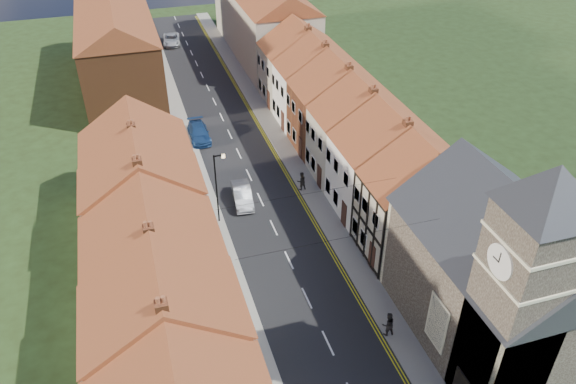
# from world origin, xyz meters

# --- Properties ---
(road) EXTENTS (7.00, 90.00, 0.02)m
(road) POSITION_xyz_m (0.00, 30.00, 0.01)
(road) COLOR black
(road) RESTS_ON ground
(pavement_left) EXTENTS (1.80, 90.00, 0.12)m
(pavement_left) POSITION_xyz_m (-4.40, 30.00, 0.06)
(pavement_left) COLOR gray
(pavement_left) RESTS_ON ground
(pavement_right) EXTENTS (1.80, 90.00, 0.12)m
(pavement_right) POSITION_xyz_m (4.40, 30.00, 0.06)
(pavement_right) COLOR gray
(pavement_right) RESTS_ON ground
(church) EXTENTS (11.25, 14.25, 15.20)m
(church) POSITION_xyz_m (9.36, 3.32, 5.88)
(church) COLOR #342925
(church) RESTS_ON ground
(cottage_r_tudor) EXTENTS (8.30, 5.20, 9.00)m
(cottage_r_tudor) POSITION_xyz_m (9.27, 12.70, 4.47)
(cottage_r_tudor) COLOR #B3A796
(cottage_r_tudor) RESTS_ON ground
(cottage_r_white_near) EXTENTS (8.30, 6.00, 9.00)m
(cottage_r_white_near) POSITION_xyz_m (9.30, 18.10, 4.47)
(cottage_r_white_near) COLOR white
(cottage_r_white_near) RESTS_ON ground
(cottage_r_cream_mid) EXTENTS (8.30, 5.20, 9.00)m
(cottage_r_cream_mid) POSITION_xyz_m (9.30, 23.50, 4.48)
(cottage_r_cream_mid) COLOR #B3A796
(cottage_r_cream_mid) RESTS_ON ground
(cottage_r_pink) EXTENTS (8.30, 6.00, 9.00)m
(cottage_r_pink) POSITION_xyz_m (9.30, 28.90, 4.47)
(cottage_r_pink) COLOR brown
(cottage_r_pink) RESTS_ON ground
(cottage_r_white_far) EXTENTS (8.30, 5.20, 9.00)m
(cottage_r_white_far) POSITION_xyz_m (9.30, 34.30, 4.48)
(cottage_r_white_far) COLOR white
(cottage_r_white_far) RESTS_ON ground
(cottage_r_cream_far) EXTENTS (8.30, 6.00, 9.00)m
(cottage_r_cream_far) POSITION_xyz_m (9.30, 39.70, 4.47)
(cottage_r_cream_far) COLOR #B3A796
(cottage_r_cream_far) RESTS_ON ground
(cottage_l_cream) EXTENTS (8.30, 6.30, 9.10)m
(cottage_l_cream) POSITION_xyz_m (-9.30, 5.55, 4.52)
(cottage_l_cream) COLOR #B3A796
(cottage_l_cream) RESTS_ON ground
(cottage_l_white) EXTENTS (8.30, 6.90, 8.80)m
(cottage_l_white) POSITION_xyz_m (-9.30, 11.95, 4.37)
(cottage_l_white) COLOR white
(cottage_l_white) RESTS_ON ground
(cottage_l_brick_mid) EXTENTS (8.30, 5.70, 9.10)m
(cottage_l_brick_mid) POSITION_xyz_m (-9.30, 18.05, 4.53)
(cottage_l_brick_mid) COLOR #B3A796
(cottage_l_brick_mid) RESTS_ON ground
(cottage_l_pink) EXTENTS (8.30, 6.30, 8.80)m
(cottage_l_pink) POSITION_xyz_m (-9.30, 23.85, 4.37)
(cottage_l_pink) COLOR white
(cottage_l_pink) RESTS_ON ground
(block_right_far) EXTENTS (8.30, 24.20, 10.50)m
(block_right_far) POSITION_xyz_m (9.30, 55.00, 5.29)
(block_right_far) COLOR #B3A796
(block_right_far) RESTS_ON ground
(block_left_far) EXTENTS (8.30, 24.20, 10.50)m
(block_left_far) POSITION_xyz_m (-9.30, 50.00, 5.29)
(block_left_far) COLOR brown
(block_left_far) RESTS_ON ground
(lamppost) EXTENTS (0.88, 0.15, 6.00)m
(lamppost) POSITION_xyz_m (-3.81, 20.00, 3.54)
(lamppost) COLOR black
(lamppost) RESTS_ON pavement_left
(car_mid) EXTENTS (1.84, 4.26, 1.36)m
(car_mid) POSITION_xyz_m (-1.50, 22.13, 0.68)
(car_mid) COLOR #9EA0A5
(car_mid) RESTS_ON ground
(car_far) EXTENTS (1.91, 4.65, 1.35)m
(car_far) POSITION_xyz_m (-3.06, 34.00, 0.67)
(car_far) COLOR navy
(car_far) RESTS_ON ground
(car_distant) EXTENTS (2.75, 5.01, 1.33)m
(car_distant) POSITION_xyz_m (-2.05, 62.23, 0.67)
(car_distant) COLOR silver
(car_distant) RESTS_ON ground
(pedestrian_left) EXTENTS (0.57, 0.38, 1.56)m
(pedestrian_left) POSITION_xyz_m (-5.10, 4.60, 0.90)
(pedestrian_left) COLOR black
(pedestrian_left) RESTS_ON pavement_left
(pedestrian_right) EXTENTS (0.85, 0.68, 1.71)m
(pedestrian_right) POSITION_xyz_m (3.70, 5.53, 0.98)
(pedestrian_right) COLOR #2A2522
(pedestrian_right) RESTS_ON pavement_right
(pedestrian_right_b) EXTENTS (0.87, 0.71, 1.66)m
(pedestrian_right_b) POSITION_xyz_m (3.70, 22.33, 0.95)
(pedestrian_right_b) COLOR black
(pedestrian_right_b) RESTS_ON pavement_right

